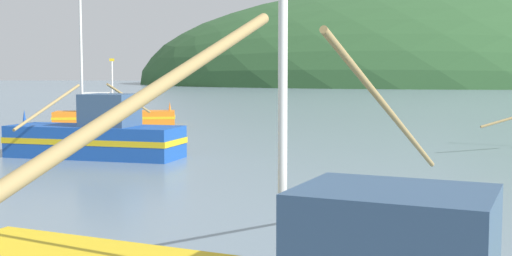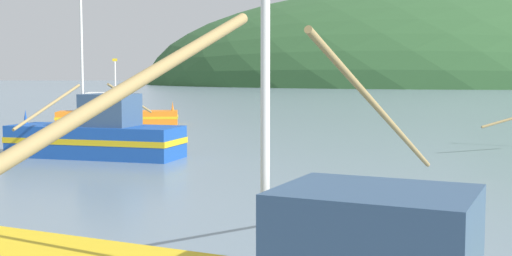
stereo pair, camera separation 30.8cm
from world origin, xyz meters
name	(u,v)px [view 1 (the left image)]	position (x,y,z in m)	size (l,w,h in m)	color
hill_mid_left	(427,84)	(33.18, 232.12, 0.00)	(197.38, 157.91, 64.61)	#2D562D
fishing_boat_blue	(97,136)	(-5.61, 28.02, 0.99)	(8.47, 11.93, 8.07)	#19479E
fishing_boat_orange	(112,115)	(-11.55, 46.37, 0.72)	(9.24, 4.51, 4.96)	orange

